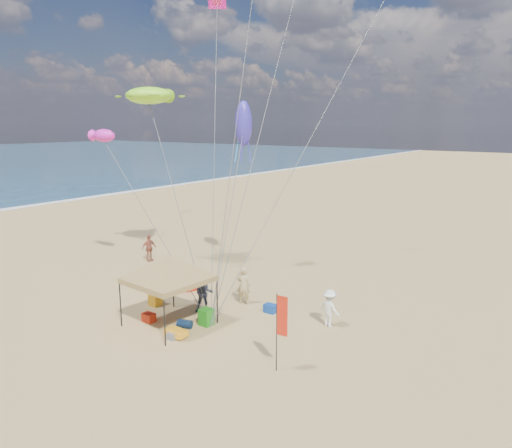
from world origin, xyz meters
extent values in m
plane|color=tan|center=(0.00, 0.00, 0.00)|extent=(280.00, 280.00, 0.00)
cylinder|color=black|center=(-3.36, 1.18, 0.94)|extent=(0.06, 0.06, 1.88)
cylinder|color=black|center=(-0.55, 0.98, 0.94)|extent=(0.06, 0.06, 1.88)
cylinder|color=black|center=(-3.56, -1.62, 0.94)|extent=(0.06, 0.06, 1.88)
cylinder|color=black|center=(-0.75, -1.82, 0.94)|extent=(0.06, 0.06, 1.88)
cube|color=olive|center=(-2.05, -0.32, 1.99)|extent=(3.10, 3.10, 0.23)
pyramid|color=olive|center=(-2.05, -0.32, 3.04)|extent=(5.67, 5.67, 0.94)
cylinder|color=black|center=(3.67, -0.91, 1.39)|extent=(0.04, 0.04, 2.78)
cube|color=red|center=(3.88, -0.89, 2.03)|extent=(0.41, 0.05, 1.39)
cube|color=#B8260E|center=(-2.99, -0.65, 0.19)|extent=(0.54, 0.38, 0.38)
cube|color=navy|center=(0.62, 3.22, 0.19)|extent=(0.54, 0.38, 0.38)
cylinder|color=#0D1E3A|center=(-1.30, -0.22, 0.18)|extent=(0.69, 0.54, 0.36)
cylinder|color=#FC2A0E|center=(-4.18, 3.18, 0.18)|extent=(0.54, 0.69, 0.36)
cube|color=#208317|center=(-0.79, 0.55, 0.35)|extent=(0.50, 0.50, 0.70)
cube|color=orange|center=(-4.19, 0.84, 0.35)|extent=(0.50, 0.50, 0.70)
cube|color=slate|center=(-0.95, -1.27, 0.14)|extent=(0.34, 0.30, 0.28)
cube|color=#FEA91C|center=(-0.97, -1.05, 0.20)|extent=(0.90, 0.50, 0.24)
imported|color=tan|center=(-1.00, 3.39, 0.89)|extent=(0.76, 0.65, 1.77)
imported|color=#373C4B|center=(-1.83, 1.58, 0.86)|extent=(1.05, 1.04, 1.71)
imported|color=white|center=(3.45, 3.42, 0.80)|extent=(1.13, 0.80, 1.59)
imported|color=#A85640|center=(-9.99, 5.66, 0.82)|extent=(0.56, 1.02, 1.65)
ellipsoid|color=#95FF24|center=(-9.04, 5.33, 9.78)|extent=(3.37, 2.98, 0.95)
ellipsoid|color=#F725CA|center=(-10.08, 2.98, 7.62)|extent=(1.76, 1.32, 0.70)
ellipsoid|color=#372DAE|center=(-4.16, 7.60, 8.26)|extent=(1.11, 1.11, 2.45)
camera|label=1|loc=(11.89, -13.46, 8.27)|focal=33.64mm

